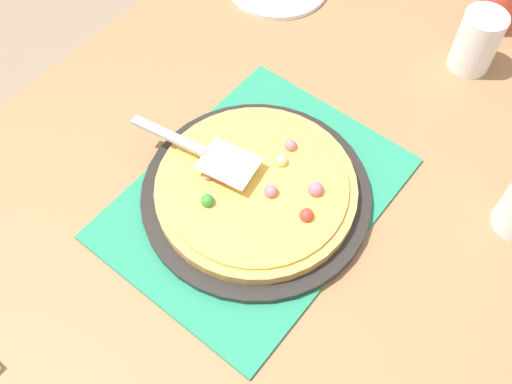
% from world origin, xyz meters
% --- Properties ---
extents(ground_plane, '(8.00, 8.00, 0.00)m').
position_xyz_m(ground_plane, '(0.00, 0.00, 0.00)').
color(ground_plane, '#84705B').
extents(dining_table, '(1.40, 1.00, 0.75)m').
position_xyz_m(dining_table, '(0.00, 0.00, 0.64)').
color(dining_table, olive).
rests_on(dining_table, ground_plane).
extents(placemat, '(0.48, 0.36, 0.01)m').
position_xyz_m(placemat, '(0.00, 0.00, 0.75)').
color(placemat, '#237F5B').
rests_on(placemat, dining_table).
extents(pizza_pan, '(0.38, 0.38, 0.01)m').
position_xyz_m(pizza_pan, '(0.00, 0.00, 0.76)').
color(pizza_pan, black).
rests_on(pizza_pan, placemat).
extents(pizza, '(0.33, 0.33, 0.05)m').
position_xyz_m(pizza, '(0.00, -0.00, 0.78)').
color(pizza, tan).
rests_on(pizza, pizza_pan).
extents(cup_near, '(0.08, 0.08, 0.12)m').
position_xyz_m(cup_near, '(0.64, -0.12, 0.81)').
color(cup_near, '#E04C38').
rests_on(cup_near, dining_table).
extents(cup_far, '(0.08, 0.08, 0.12)m').
position_xyz_m(cup_far, '(0.50, -0.13, 0.81)').
color(cup_far, white).
rests_on(cup_far, dining_table).
extents(pizza_server, '(0.08, 0.23, 0.01)m').
position_xyz_m(pizza_server, '(-0.02, 0.10, 0.82)').
color(pizza_server, silver).
rests_on(pizza_server, pizza).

